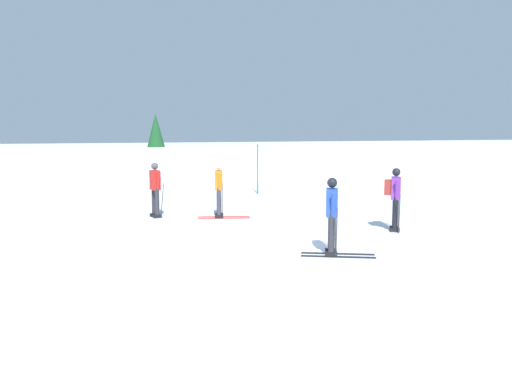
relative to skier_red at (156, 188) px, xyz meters
name	(u,v)px	position (x,y,z in m)	size (l,w,h in m)	color
ground_plane	(255,243)	(1.94, -4.34, -0.92)	(120.00, 120.00, 0.00)	silver
far_snow_ridge	(165,160)	(1.94, 14.35, -0.03)	(80.00, 8.98, 1.77)	silver
skier_red	(156,188)	(0.00, 0.00, 0.00)	(1.64, 0.98, 1.71)	silver
skier_blue	(332,214)	(3.19, -6.02, 0.00)	(1.62, 0.97, 1.71)	black
skier_orange	(219,188)	(1.87, -0.59, 0.00)	(1.64, 0.98, 1.71)	red
skier_purple	(395,196)	(5.92, -4.00, 0.04)	(1.57, 1.11, 1.71)	silver
trail_marker_pole	(258,169)	(4.69, 4.79, 0.12)	(0.05, 0.05, 2.07)	#1E56AD
conifer_far_left	(156,142)	(1.13, 11.08, 1.12)	(1.51, 1.51, 3.49)	#513823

